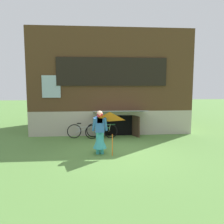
{
  "coord_description": "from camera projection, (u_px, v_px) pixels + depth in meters",
  "views": [
    {
      "loc": [
        -1.0,
        -8.71,
        2.66
      ],
      "look_at": [
        -0.16,
        1.15,
        1.45
      ],
      "focal_mm": 37.03,
      "sensor_mm": 36.0,
      "label": 1
    }
  ],
  "objects": [
    {
      "name": "ground_plane",
      "position": [
        119.0,
        152.0,
        9.02
      ],
      "size": [
        60.0,
        60.0,
        0.0
      ],
      "primitive_type": "plane",
      "color": "#56843D"
    },
    {
      "name": "log_house",
      "position": [
        109.0,
        83.0,
        13.87
      ],
      "size": [
        8.47,
        5.6,
        5.46
      ],
      "color": "#ADA393",
      "rests_on": "ground_plane"
    },
    {
      "name": "person",
      "position": [
        100.0,
        136.0,
        8.74
      ],
      "size": [
        0.61,
        0.53,
        1.66
      ],
      "rotation": [
        0.0,
        0.0,
        0.15
      ],
      "color": "teal",
      "rests_on": "ground_plane"
    },
    {
      "name": "kite",
      "position": [
        110.0,
        123.0,
        8.13
      ],
      "size": [
        0.91,
        1.04,
        1.52
      ],
      "color": "orange",
      "rests_on": "ground_plane"
    },
    {
      "name": "bicycle_green",
      "position": [
        101.0,
        131.0,
        11.29
      ],
      "size": [
        1.6,
        0.19,
        0.73
      ],
      "rotation": [
        0.0,
        0.0,
        0.09
      ],
      "color": "black",
      "rests_on": "ground_plane"
    },
    {
      "name": "bicycle_silver",
      "position": [
        84.0,
        130.0,
        11.44
      ],
      "size": [
        1.63,
        0.34,
        0.75
      ],
      "rotation": [
        0.0,
        0.0,
        0.18
      ],
      "color": "black",
      "rests_on": "ground_plane"
    }
  ]
}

